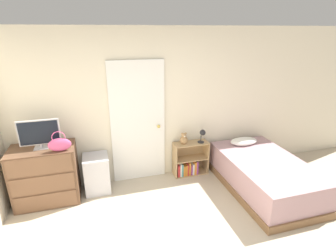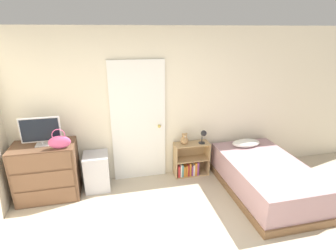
# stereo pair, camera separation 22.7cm
# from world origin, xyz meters

# --- Properties ---
(wall_back) EXTENTS (10.00, 0.06, 2.55)m
(wall_back) POSITION_xyz_m (0.00, 2.26, 1.27)
(wall_back) COLOR beige
(wall_back) RESTS_ON ground_plane
(door_closed) EXTENTS (0.90, 0.09, 2.06)m
(door_closed) POSITION_xyz_m (-0.02, 2.21, 1.03)
(door_closed) COLOR white
(door_closed) RESTS_ON ground_plane
(dresser) EXTENTS (0.91, 0.55, 0.88)m
(dresser) POSITION_xyz_m (-1.48, 1.94, 0.44)
(dresser) COLOR brown
(dresser) RESTS_ON ground_plane
(tv) EXTENTS (0.55, 0.16, 0.43)m
(tv) POSITION_xyz_m (-1.47, 1.94, 1.11)
(tv) COLOR #B7B7BC
(tv) RESTS_ON dresser
(handbag) EXTENTS (0.31, 0.11, 0.30)m
(handbag) POSITION_xyz_m (-1.20, 1.76, 0.99)
(handbag) COLOR #C64C7F
(handbag) RESTS_ON dresser
(storage_bin) EXTENTS (0.39, 0.41, 0.61)m
(storage_bin) POSITION_xyz_m (-0.75, 2.01, 0.31)
(storage_bin) COLOR silver
(storage_bin) RESTS_ON ground_plane
(bookshelf) EXTENTS (0.62, 0.25, 0.61)m
(bookshelf) POSITION_xyz_m (0.86, 2.09, 0.23)
(bookshelf) COLOR tan
(bookshelf) RESTS_ON ground_plane
(teddy_bear) EXTENTS (0.14, 0.14, 0.21)m
(teddy_bear) POSITION_xyz_m (0.75, 2.09, 0.70)
(teddy_bear) COLOR tan
(teddy_bear) RESTS_ON bookshelf
(desk_lamp) EXTENTS (0.13, 0.12, 0.24)m
(desk_lamp) POSITION_xyz_m (1.08, 2.05, 0.78)
(desk_lamp) COLOR #262628
(desk_lamp) RESTS_ON bookshelf
(bed) EXTENTS (1.14, 1.88, 0.64)m
(bed) POSITION_xyz_m (1.87, 1.28, 0.27)
(bed) COLOR brown
(bed) RESTS_ON ground_plane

